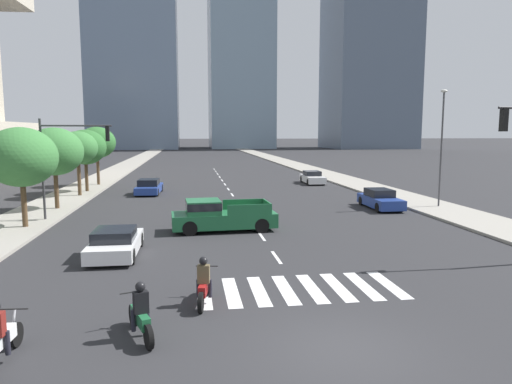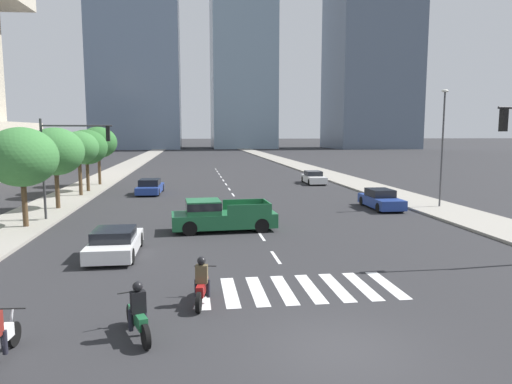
% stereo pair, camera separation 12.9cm
% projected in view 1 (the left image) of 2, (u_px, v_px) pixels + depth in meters
% --- Properties ---
extents(ground_plane, '(800.00, 800.00, 0.00)m').
position_uv_depth(ground_plane, '(342.00, 350.00, 11.14)').
color(ground_plane, '#28282B').
extents(sidewalk_east, '(4.00, 260.00, 0.15)m').
position_uv_depth(sidewalk_east, '(374.00, 189.00, 42.45)').
color(sidewalk_east, gray).
rests_on(sidewalk_east, ground).
extents(sidewalk_west, '(4.00, 260.00, 0.15)m').
position_uv_depth(sidewalk_west, '(73.00, 194.00, 38.72)').
color(sidewalk_west, gray).
rests_on(sidewalk_west, ground).
extents(crosswalk_near, '(6.75, 2.94, 0.01)m').
position_uv_depth(crosswalk_near, '(299.00, 289.00, 15.53)').
color(crosswalk_near, silver).
rests_on(crosswalk_near, ground).
extents(lane_divider_center, '(0.14, 50.00, 0.01)m').
position_uv_depth(lane_divider_center, '(228.00, 189.00, 43.02)').
color(lane_divider_center, silver).
rests_on(lane_divider_center, ground).
extents(motorcycle_lead, '(1.00, 2.03, 1.49)m').
position_uv_depth(motorcycle_lead, '(140.00, 315.00, 11.78)').
color(motorcycle_lead, black).
rests_on(motorcycle_lead, ground).
extents(motorcycle_third, '(0.71, 2.06, 1.49)m').
position_uv_depth(motorcycle_third, '(204.00, 285.00, 14.12)').
color(motorcycle_third, black).
rests_on(motorcycle_third, ground).
extents(pickup_truck, '(5.56, 2.32, 1.67)m').
position_uv_depth(pickup_truck, '(219.00, 216.00, 24.62)').
color(pickup_truck, '#1E6038').
rests_on(pickup_truck, ground).
extents(sedan_blue_0, '(2.10, 4.78, 1.28)m').
position_uv_depth(sedan_blue_0, '(149.00, 187.00, 39.59)').
color(sedan_blue_0, navy).
rests_on(sedan_blue_0, ground).
extents(sedan_white_1, '(1.90, 4.65, 1.28)m').
position_uv_depth(sedan_white_1, '(312.00, 178.00, 47.69)').
color(sedan_white_1, silver).
rests_on(sedan_white_1, ground).
extents(sedan_blue_2, '(1.81, 4.50, 1.32)m').
position_uv_depth(sedan_blue_2, '(380.00, 200.00, 32.01)').
color(sedan_blue_2, navy).
rests_on(sedan_blue_2, ground).
extents(sedan_white_3, '(1.94, 4.34, 1.19)m').
position_uv_depth(sedan_white_3, '(115.00, 243.00, 19.64)').
color(sedan_white_3, silver).
rests_on(sedan_white_3, ground).
extents(traffic_signal_far, '(4.27, 0.28, 5.83)m').
position_uv_depth(traffic_signal_far, '(68.00, 151.00, 26.96)').
color(traffic_signal_far, '#333335').
rests_on(traffic_signal_far, sidewalk_west).
extents(street_lamp_east, '(0.50, 0.24, 7.90)m').
position_uv_depth(street_lamp_east, '(442.00, 140.00, 31.53)').
color(street_lamp_east, '#3F3F42').
rests_on(street_lamp_east, sidewalk_east).
extents(street_tree_nearest, '(3.72, 3.72, 5.33)m').
position_uv_depth(street_tree_nearest, '(21.00, 157.00, 24.63)').
color(street_tree_nearest, '#4C3823').
rests_on(street_tree_nearest, sidewalk_west).
extents(street_tree_second, '(3.72, 3.72, 5.37)m').
position_uv_depth(street_tree_second, '(54.00, 152.00, 30.72)').
color(street_tree_second, '#4C3823').
rests_on(street_tree_second, sidewalk_west).
extents(street_tree_third, '(3.12, 3.12, 5.16)m').
position_uv_depth(street_tree_third, '(78.00, 148.00, 37.22)').
color(street_tree_third, '#4C3823').
rests_on(street_tree_third, sidewalk_west).
extents(street_tree_fourth, '(3.52, 3.52, 5.30)m').
position_uv_depth(street_tree_fourth, '(85.00, 147.00, 39.91)').
color(street_tree_fourth, '#4C3823').
rests_on(street_tree_fourth, sidewalk_west).
extents(street_tree_fifth, '(3.56, 3.56, 5.60)m').
position_uv_depth(street_tree_fifth, '(97.00, 143.00, 45.04)').
color(street_tree_fifth, '#4C3823').
rests_on(street_tree_fifth, sidewalk_west).
extents(office_tower_center_skyline, '(20.76, 23.85, 104.72)m').
position_uv_depth(office_tower_center_skyline, '(240.00, 9.00, 154.36)').
color(office_tower_center_skyline, '#7A93A8').
rests_on(office_tower_center_skyline, ground).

